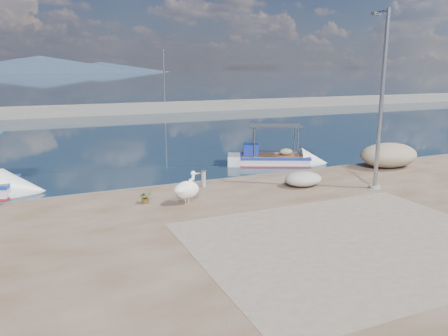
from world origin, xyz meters
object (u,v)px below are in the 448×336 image
Objects in this scene: lamp_post at (381,107)px; bollard_near at (204,177)px; boat_right at (273,161)px; pelican at (187,189)px.

bollard_near is at bearing 154.34° from lamp_post.
boat_right is 7.74× the size of bollard_near.
bollard_near is (1.39, 1.97, -0.16)m from pelican.
lamp_post is (0.34, -7.60, 3.60)m from boat_right.
bollard_near is at bearing 31.31° from pelican.
lamp_post is at bearing -31.44° from pelican.
pelican is at bearing -113.58° from boat_right.
pelican reaches higher than bollard_near.
boat_right reaches higher than pelican.
pelican is (-7.37, -6.54, 0.85)m from boat_right.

